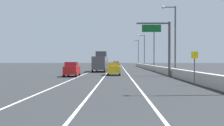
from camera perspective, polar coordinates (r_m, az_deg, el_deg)
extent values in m
plane|color=#26282B|center=(70.54, 1.30, -1.24)|extent=(320.00, 320.00, 0.00)
cube|color=silver|center=(61.77, -3.78, -1.50)|extent=(0.16, 130.00, 0.00)
cube|color=silver|center=(61.57, -0.53, -1.50)|extent=(0.16, 130.00, 0.00)
cube|color=silver|center=(61.57, 2.73, -1.50)|extent=(0.16, 130.00, 0.00)
cube|color=#B2ADA3|center=(47.17, 10.58, -1.48)|extent=(0.60, 120.00, 1.10)
cylinder|color=#47474C|center=(37.87, 12.02, 2.86)|extent=(0.36, 0.36, 7.50)
cube|color=#47474C|center=(37.82, 8.65, 8.27)|extent=(4.50, 0.20, 0.20)
cube|color=#0C5923|center=(37.59, 8.33, 7.25)|extent=(2.60, 0.10, 1.00)
cylinder|color=#4C4C51|center=(25.03, 17.01, -1.80)|extent=(0.10, 0.10, 2.40)
cube|color=yellow|center=(24.98, 17.04, 1.64)|extent=(0.60, 0.04, 0.60)
cylinder|color=#4C4C51|center=(40.80, 13.20, 4.57)|extent=(0.24, 0.24, 10.17)
cube|color=#4C4C51|center=(41.26, 11.97, 11.44)|extent=(1.80, 0.12, 0.12)
sphere|color=beige|center=(41.10, 10.71, 11.48)|extent=(0.44, 0.44, 0.44)
cylinder|color=#4C4C51|center=(62.67, 8.86, 3.17)|extent=(0.24, 0.24, 10.17)
cube|color=#4C4C51|center=(62.98, 8.05, 7.67)|extent=(1.80, 0.12, 0.12)
sphere|color=beige|center=(62.88, 7.23, 7.68)|extent=(0.44, 0.44, 0.44)
cylinder|color=#4C4C51|center=(84.75, 6.85, 2.49)|extent=(0.24, 0.24, 10.17)
cube|color=#4C4C51|center=(84.98, 6.25, 5.82)|extent=(1.80, 0.12, 0.12)
sphere|color=beige|center=(84.90, 5.64, 5.83)|extent=(0.44, 0.44, 0.44)
cylinder|color=#4C4C51|center=(106.88, 5.59, 2.09)|extent=(0.24, 0.24, 10.17)
cube|color=#4C4C51|center=(107.06, 5.11, 4.74)|extent=(1.80, 0.12, 0.12)
sphere|color=beige|center=(107.00, 4.63, 4.74)|extent=(0.44, 0.44, 0.44)
cube|color=red|center=(37.55, -8.44, -1.51)|extent=(1.83, 4.49, 1.06)
cube|color=maroon|center=(37.09, -8.54, -0.25)|extent=(1.58, 2.03, 0.60)
cylinder|color=black|center=(39.46, -9.20, -2.18)|extent=(0.23, 0.68, 0.68)
cylinder|color=black|center=(39.23, -6.90, -2.19)|extent=(0.23, 0.68, 0.68)
cylinder|color=black|center=(35.95, -10.12, -2.45)|extent=(0.23, 0.68, 0.68)
cylinder|color=black|center=(35.70, -7.60, -2.46)|extent=(0.23, 0.68, 0.68)
cube|color=gold|center=(40.44, 0.41, -1.40)|extent=(1.85, 4.20, 0.99)
cube|color=olive|center=(40.00, 0.41, -0.29)|extent=(1.63, 1.89, 0.60)
cylinder|color=black|center=(42.13, -0.71, -2.00)|extent=(0.22, 0.68, 0.68)
cylinder|color=black|center=(42.11, 1.59, -2.00)|extent=(0.22, 0.68, 0.68)
cylinder|color=black|center=(38.83, -0.86, -2.21)|extent=(0.22, 0.68, 0.68)
cylinder|color=black|center=(38.81, 1.63, -2.22)|extent=(0.22, 0.68, 0.68)
cube|color=black|center=(74.55, 0.87, -0.53)|extent=(1.90, 4.78, 0.92)
cube|color=black|center=(74.07, 0.88, 0.05)|extent=(1.59, 2.18, 0.60)
cylinder|color=black|center=(76.45, 0.24, -0.85)|extent=(0.24, 0.69, 0.68)
cylinder|color=black|center=(76.50, 1.41, -0.85)|extent=(0.24, 0.69, 0.68)
cylinder|color=black|center=(72.63, 0.30, -0.92)|extent=(0.24, 0.69, 0.68)
cylinder|color=black|center=(72.68, 1.54, -0.92)|extent=(0.24, 0.69, 0.68)
cube|color=white|center=(81.09, 0.74, -0.39)|extent=(1.87, 4.25, 1.07)
cube|color=#96969E|center=(80.66, 0.74, 0.20)|extent=(1.60, 1.93, 0.60)
cylinder|color=black|center=(82.75, 0.16, -0.74)|extent=(0.24, 0.68, 0.68)
cylinder|color=black|center=(82.77, 1.28, -0.74)|extent=(0.24, 0.68, 0.68)
cylinder|color=black|center=(79.43, 0.17, -0.79)|extent=(0.24, 0.68, 0.68)
cylinder|color=black|center=(79.46, 1.34, -0.79)|extent=(0.24, 0.68, 0.68)
cube|color=#4C4C51|center=(52.62, -2.46, 0.01)|extent=(2.65, 8.86, 2.42)
cube|color=#3A3A45|center=(54.55, -2.28, 1.87)|extent=(2.17, 1.99, 1.10)
cylinder|color=black|center=(56.43, -3.26, -1.19)|extent=(0.25, 1.01, 1.00)
cylinder|color=black|center=(56.24, -0.99, -1.19)|extent=(0.25, 1.01, 1.00)
cylinder|color=black|center=(49.09, -4.16, -1.45)|extent=(0.25, 1.01, 1.00)
cylinder|color=black|center=(48.87, -1.55, -1.46)|extent=(0.25, 1.01, 1.00)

